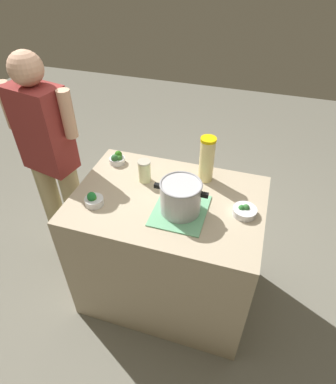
% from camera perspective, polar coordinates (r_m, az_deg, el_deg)
% --- Properties ---
extents(ground_plane, '(8.00, 8.00, 0.00)m').
position_cam_1_polar(ground_plane, '(2.63, -0.00, -16.38)').
color(ground_plane, slate).
extents(counter_slab, '(1.14, 0.78, 0.92)m').
position_cam_1_polar(counter_slab, '(2.26, -0.00, -9.93)').
color(counter_slab, tan).
rests_on(counter_slab, ground_plane).
extents(dish_cloth, '(0.29, 0.34, 0.01)m').
position_cam_1_polar(dish_cloth, '(1.85, 2.14, -3.23)').
color(dish_cloth, '#6DB685').
rests_on(dish_cloth, counter_slab).
extents(cooking_pot, '(0.30, 0.23, 0.19)m').
position_cam_1_polar(cooking_pot, '(1.78, 2.22, -0.83)').
color(cooking_pot, '#B7B7BC').
rests_on(cooking_pot, dish_cloth).
extents(lemonade_pitcher, '(0.10, 0.10, 0.30)m').
position_cam_1_polar(lemonade_pitcher, '(2.01, 6.77, 5.67)').
color(lemonade_pitcher, '#F5DD8F').
rests_on(lemonade_pitcher, counter_slab).
extents(mason_jar, '(0.08, 0.08, 0.15)m').
position_cam_1_polar(mason_jar, '(2.03, -4.12, 3.68)').
color(mason_jar, beige).
rests_on(mason_jar, counter_slab).
extents(broccoli_bowl_front, '(0.10, 0.10, 0.08)m').
position_cam_1_polar(broccoli_bowl_front, '(2.23, -8.84, 5.73)').
color(broccoli_bowl_front, silver).
rests_on(broccoli_bowl_front, counter_slab).
extents(broccoli_bowl_center, '(0.11, 0.11, 0.09)m').
position_cam_1_polar(broccoli_bowl_center, '(1.92, -12.87, -1.31)').
color(broccoli_bowl_center, silver).
rests_on(broccoli_bowl_center, counter_slab).
extents(broccoli_bowl_back, '(0.13, 0.13, 0.06)m').
position_cam_1_polar(broccoli_bowl_back, '(1.87, 13.21, -3.17)').
color(broccoli_bowl_back, silver).
rests_on(broccoli_bowl_back, counter_slab).
extents(person_cook, '(0.50, 0.26, 1.64)m').
position_cam_1_polar(person_cook, '(2.39, -19.65, 5.02)').
color(person_cook, tan).
rests_on(person_cook, ground_plane).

